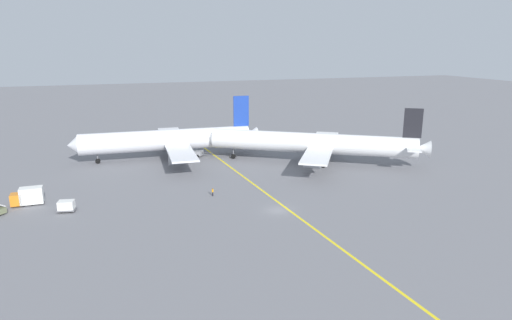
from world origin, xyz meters
TOP-DOWN VIEW (x-y plane):
  - ground_plane at (0.00, 0.00)m, footprint 600.00×600.00m
  - taxiway_stripe at (1.30, 10.00)m, footprint 9.06×119.73m
  - airliner_at_gate_left at (-13.89, 46.38)m, footprint 51.11×44.17m
  - airliner_being_pushed at (21.20, 28.91)m, footprint 52.01×37.49m
  - pushback_tug at (-7.86, 47.20)m, footprint 8.99×6.20m
  - gse_catering_truck_tall at (-45.32, 18.33)m, footprint 5.88×2.50m
  - gse_container_dolly_flat at (-37.95, 11.98)m, footprint 3.57×2.79m
  - ground_crew_wing_walker_right at (-9.79, 11.95)m, footprint 0.36×0.36m

SIDE VIEW (x-z plane):
  - ground_plane at x=0.00m, z-range 0.00..0.00m
  - taxiway_stripe at x=1.30m, z-range 0.00..0.01m
  - ground_crew_wing_walker_right at x=-9.79m, z-range 0.04..1.76m
  - gse_container_dolly_flat at x=-37.95m, z-range 0.10..2.25m
  - pushback_tug at x=-7.86m, z-range -0.22..2.65m
  - gse_catering_truck_tall at x=-45.32m, z-range 0.01..3.51m
  - airliner_at_gate_left at x=-13.89m, z-range -3.12..13.50m
  - airliner_being_pushed at x=21.20m, z-range -2.26..13.21m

